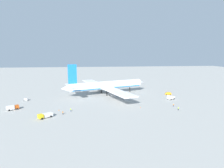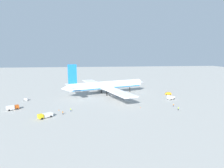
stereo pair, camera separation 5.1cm
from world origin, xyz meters
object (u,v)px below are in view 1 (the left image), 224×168
(traffic_cone_3, at_px, (146,87))
(traffic_cone_1, at_px, (70,85))
(service_truck_0, at_px, (12,107))
(airliner, at_px, (106,86))
(ground_worker_2, at_px, (178,109))
(ground_worker_3, at_px, (174,105))
(traffic_cone_0, at_px, (59,110))
(service_truck_2, at_px, (45,115))
(traffic_cone_2, at_px, (140,107))
(ground_worker_0, at_px, (63,113))
(service_van, at_px, (168,93))
(baggage_cart_0, at_px, (26,99))
(service_truck_1, at_px, (171,97))
(ground_worker_1, at_px, (71,110))

(traffic_cone_3, bearing_deg, traffic_cone_1, 166.49)
(service_truck_0, bearing_deg, airliner, 31.79)
(traffic_cone_1, bearing_deg, ground_worker_2, -53.46)
(ground_worker_3, relative_size, traffic_cone_0, 3.10)
(service_truck_2, bearing_deg, ground_worker_3, 8.63)
(traffic_cone_1, xyz_separation_m, traffic_cone_2, (46.17, -80.88, 0.00))
(airliner, relative_size, ground_worker_2, 42.55)
(service_truck_0, relative_size, service_truck_2, 0.93)
(ground_worker_0, bearing_deg, ground_worker_3, 5.80)
(service_truck_2, xyz_separation_m, traffic_cone_3, (71.92, 74.72, -0.97))
(airliner, xyz_separation_m, ground_worker_0, (-25.34, -43.86, -5.65))
(service_van, height_order, ground_worker_3, service_van)
(ground_worker_3, bearing_deg, traffic_cone_1, 128.94)
(baggage_cart_0, xyz_separation_m, traffic_cone_0, (24.16, -24.08, -0.56))
(service_van, relative_size, traffic_cone_2, 8.57)
(service_truck_1, bearing_deg, service_truck_0, -173.02)
(ground_worker_0, height_order, ground_worker_3, ground_worker_0)
(service_truck_2, distance_m, traffic_cone_0, 11.97)
(ground_worker_2, relative_size, traffic_cone_1, 3.22)
(ground_worker_3, bearing_deg, traffic_cone_2, 179.62)
(service_van, relative_size, ground_worker_0, 2.75)
(service_truck_1, xyz_separation_m, traffic_cone_3, (-2.06, 48.11, -1.09))
(airliner, height_order, ground_worker_2, airliner)
(ground_worker_2, xyz_separation_m, traffic_cone_2, (-18.82, 6.82, -0.63))
(ground_worker_3, xyz_separation_m, traffic_cone_1, (-65.46, 81.01, -0.59))
(service_truck_2, height_order, baggage_cart_0, service_truck_2)
(service_truck_0, distance_m, traffic_cone_0, 25.20)
(traffic_cone_2, bearing_deg, ground_worker_3, -0.38)
(airliner, distance_m, ground_worker_2, 56.74)
(ground_worker_2, relative_size, traffic_cone_2, 3.22)
(baggage_cart_0, height_order, traffic_cone_1, baggage_cart_0)
(ground_worker_0, bearing_deg, airliner, 59.98)
(baggage_cart_0, bearing_deg, service_truck_0, -91.98)
(ground_worker_2, bearing_deg, ground_worker_1, 174.99)
(ground_worker_0, xyz_separation_m, ground_worker_2, (60.25, -0.52, 0.03))
(ground_worker_0, bearing_deg, service_truck_0, 158.69)
(airliner, xyz_separation_m, service_truck_1, (41.18, -21.42, -5.16))
(airliner, height_order, baggage_cart_0, airliner)
(service_truck_0, bearing_deg, ground_worker_0, -21.31)
(service_truck_1, height_order, traffic_cone_0, service_truck_1)
(ground_worker_2, bearing_deg, ground_worker_3, 85.98)
(traffic_cone_1, bearing_deg, airliner, -55.22)
(service_truck_2, xyz_separation_m, service_van, (78.19, 40.09, -0.21))
(service_truck_0, height_order, traffic_cone_0, service_truck_0)
(baggage_cart_0, bearing_deg, traffic_cone_1, 68.22)
(service_truck_2, distance_m, ground_worker_0, 8.56)
(airliner, relative_size, traffic_cone_3, 137.00)
(service_truck_2, bearing_deg, service_van, 27.15)
(traffic_cone_1, bearing_deg, traffic_cone_3, -13.51)
(traffic_cone_1, xyz_separation_m, traffic_cone_3, (69.20, -16.63, 0.00))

